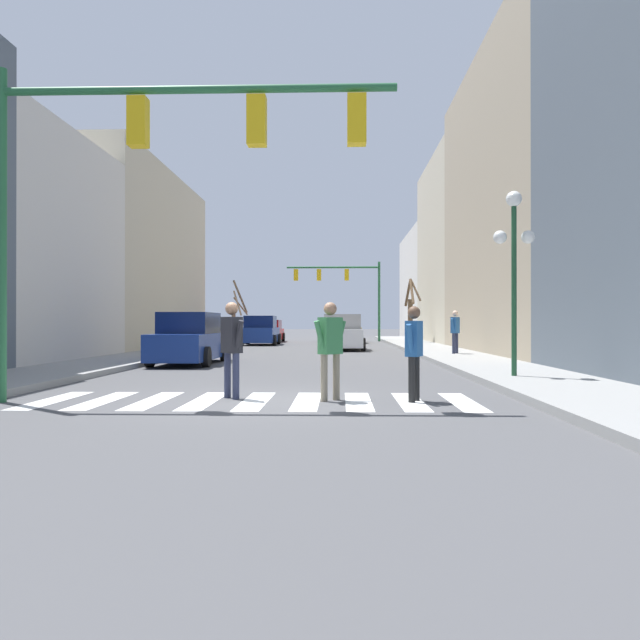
{
  "coord_description": "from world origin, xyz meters",
  "views": [
    {
      "loc": [
        1.48,
        -10.96,
        1.37
      ],
      "look_at": [
        0.31,
        26.02,
        1.53
      ],
      "focal_mm": 35.0,
      "sensor_mm": 36.0,
      "label": 1
    }
  ],
  "objects_px": {
    "pedestrian_waiting_at_curb": "(232,342)",
    "pedestrian_on_right_sidewalk": "(414,345)",
    "street_tree_left_mid": "(411,311)",
    "car_parked_right_near": "(342,333)",
    "traffic_signal_near": "(152,153)",
    "traffic_signal_far": "(344,282)",
    "pedestrian_on_left_sidewalk": "(455,328)",
    "street_tree_left_far": "(236,316)",
    "car_parked_left_far": "(190,340)",
    "pedestrian_near_right_corner": "(330,342)",
    "car_parked_left_mid": "(261,331)",
    "street_lamp_right_corner": "(514,245)",
    "car_parked_right_mid": "(347,331)",
    "car_at_intersection": "(269,332)"
  },
  "relations": [
    {
      "from": "pedestrian_waiting_at_curb",
      "to": "pedestrian_on_right_sidewalk",
      "type": "relative_size",
      "value": 1.05
    },
    {
      "from": "street_tree_left_mid",
      "to": "car_parked_right_near",
      "type": "bearing_deg",
      "value": -117.22
    },
    {
      "from": "traffic_signal_near",
      "to": "car_parked_right_near",
      "type": "bearing_deg",
      "value": 80.82
    },
    {
      "from": "traffic_signal_far",
      "to": "pedestrian_on_left_sidewalk",
      "type": "height_order",
      "value": "traffic_signal_far"
    },
    {
      "from": "pedestrian_waiting_at_curb",
      "to": "street_tree_left_far",
      "type": "xyz_separation_m",
      "value": [
        -5.19,
        31.43,
        0.79
      ]
    },
    {
      "from": "car_parked_left_far",
      "to": "pedestrian_waiting_at_curb",
      "type": "xyz_separation_m",
      "value": [
        3.03,
        -9.34,
        0.24
      ]
    },
    {
      "from": "pedestrian_on_left_sidewalk",
      "to": "pedestrian_on_right_sidewalk",
      "type": "bearing_deg",
      "value": 21.3
    },
    {
      "from": "pedestrian_near_right_corner",
      "to": "street_tree_left_mid",
      "type": "xyz_separation_m",
      "value": [
        4.69,
        28.94,
        1.09
      ]
    },
    {
      "from": "traffic_signal_near",
      "to": "street_tree_left_far",
      "type": "height_order",
      "value": "traffic_signal_near"
    },
    {
      "from": "car_parked_left_mid",
      "to": "pedestrian_on_right_sidewalk",
      "type": "bearing_deg",
      "value": -167.29
    },
    {
      "from": "pedestrian_on_left_sidewalk",
      "to": "pedestrian_on_right_sidewalk",
      "type": "xyz_separation_m",
      "value": [
        -3.28,
        -13.93,
        -0.18
      ]
    },
    {
      "from": "car_parked_left_far",
      "to": "pedestrian_on_left_sidewalk",
      "type": "height_order",
      "value": "pedestrian_on_left_sidewalk"
    },
    {
      "from": "street_lamp_right_corner",
      "to": "car_parked_right_mid",
      "type": "distance_m",
      "value": 27.92
    },
    {
      "from": "car_parked_left_far",
      "to": "street_tree_left_far",
      "type": "xyz_separation_m",
      "value": [
        -2.16,
        22.08,
        1.02
      ]
    },
    {
      "from": "pedestrian_on_right_sidewalk",
      "to": "street_tree_left_mid",
      "type": "height_order",
      "value": "street_tree_left_mid"
    },
    {
      "from": "car_parked_left_mid",
      "to": "pedestrian_near_right_corner",
      "type": "bearing_deg",
      "value": -170.2
    },
    {
      "from": "car_parked_right_mid",
      "to": "car_at_intersection",
      "type": "height_order",
      "value": "car_parked_right_mid"
    },
    {
      "from": "traffic_signal_far",
      "to": "street_tree_left_far",
      "type": "bearing_deg",
      "value": -157.56
    },
    {
      "from": "traffic_signal_near",
      "to": "pedestrian_on_right_sidewalk",
      "type": "xyz_separation_m",
      "value": [
        4.52,
        0.32,
        -3.31
      ]
    },
    {
      "from": "street_lamp_right_corner",
      "to": "street_tree_left_far",
      "type": "height_order",
      "value": "street_lamp_right_corner"
    },
    {
      "from": "car_parked_left_mid",
      "to": "pedestrian_on_right_sidewalk",
      "type": "relative_size",
      "value": 2.61
    },
    {
      "from": "street_tree_left_far",
      "to": "car_parked_left_mid",
      "type": "bearing_deg",
      "value": -62.72
    },
    {
      "from": "street_tree_left_far",
      "to": "car_parked_right_mid",
      "type": "bearing_deg",
      "value": -4.03
    },
    {
      "from": "car_parked_right_mid",
      "to": "street_tree_left_mid",
      "type": "relative_size",
      "value": 1.02
    },
    {
      "from": "car_at_intersection",
      "to": "pedestrian_waiting_at_curb",
      "type": "distance_m",
      "value": 32.71
    },
    {
      "from": "car_parked_right_near",
      "to": "pedestrian_on_left_sidewalk",
      "type": "distance_m",
      "value": 7.91
    },
    {
      "from": "car_parked_right_mid",
      "to": "street_tree_left_mid",
      "type": "height_order",
      "value": "street_tree_left_mid"
    },
    {
      "from": "pedestrian_on_right_sidewalk",
      "to": "car_parked_left_far",
      "type": "bearing_deg",
      "value": 55.88
    },
    {
      "from": "pedestrian_on_left_sidewalk",
      "to": "car_parked_left_mid",
      "type": "bearing_deg",
      "value": -110.28
    },
    {
      "from": "car_parked_right_mid",
      "to": "pedestrian_on_right_sidewalk",
      "type": "distance_m",
      "value": 31.21
    },
    {
      "from": "car_parked_left_far",
      "to": "pedestrian_on_left_sidewalk",
      "type": "distance_m",
      "value": 10.48
    },
    {
      "from": "traffic_signal_far",
      "to": "car_parked_right_mid",
      "type": "bearing_deg",
      "value": -86.81
    },
    {
      "from": "car_parked_right_near",
      "to": "car_at_intersection",
      "type": "bearing_deg",
      "value": 22.45
    },
    {
      "from": "pedestrian_near_right_corner",
      "to": "pedestrian_on_left_sidewalk",
      "type": "relative_size",
      "value": 1.02
    },
    {
      "from": "street_lamp_right_corner",
      "to": "street_tree_left_mid",
      "type": "height_order",
      "value": "street_lamp_right_corner"
    },
    {
      "from": "street_tree_left_far",
      "to": "car_parked_left_far",
      "type": "bearing_deg",
      "value": -84.41
    },
    {
      "from": "pedestrian_near_right_corner",
      "to": "pedestrian_waiting_at_curb",
      "type": "bearing_deg",
      "value": -52.31
    },
    {
      "from": "car_parked_left_far",
      "to": "street_tree_left_far",
      "type": "distance_m",
      "value": 22.21
    },
    {
      "from": "street_lamp_right_corner",
      "to": "car_parked_left_mid",
      "type": "height_order",
      "value": "street_lamp_right_corner"
    },
    {
      "from": "traffic_signal_near",
      "to": "pedestrian_waiting_at_curb",
      "type": "relative_size",
      "value": 3.95
    },
    {
      "from": "traffic_signal_far",
      "to": "pedestrian_on_right_sidewalk",
      "type": "height_order",
      "value": "traffic_signal_far"
    },
    {
      "from": "traffic_signal_near",
      "to": "car_parked_left_far",
      "type": "distance_m",
      "value": 10.71
    },
    {
      "from": "traffic_signal_near",
      "to": "car_parked_right_near",
      "type": "xyz_separation_m",
      "value": [
        3.36,
        20.79,
        -3.46
      ]
    },
    {
      "from": "car_at_intersection",
      "to": "pedestrian_on_left_sidewalk",
      "type": "relative_size",
      "value": 2.85
    },
    {
      "from": "street_lamp_right_corner",
      "to": "car_parked_left_far",
      "type": "xyz_separation_m",
      "value": [
        -9.0,
        6.06,
        -2.37
      ]
    },
    {
      "from": "pedestrian_waiting_at_curb",
      "to": "pedestrian_on_right_sidewalk",
      "type": "distance_m",
      "value": 3.26
    },
    {
      "from": "pedestrian_waiting_at_curb",
      "to": "pedestrian_on_left_sidewalk",
      "type": "xyz_separation_m",
      "value": [
        6.52,
        13.62,
        0.13
      ]
    },
    {
      "from": "car_at_intersection",
      "to": "pedestrian_waiting_at_curb",
      "type": "relative_size",
      "value": 2.78
    },
    {
      "from": "car_parked_right_near",
      "to": "car_parked_left_far",
      "type": "xyz_separation_m",
      "value": [
        -5.12,
        -10.82,
        -0.03
      ]
    },
    {
      "from": "car_parked_left_mid",
      "to": "pedestrian_on_left_sidewalk",
      "type": "xyz_separation_m",
      "value": [
        9.45,
        -13.41,
        0.33
      ]
    }
  ]
}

